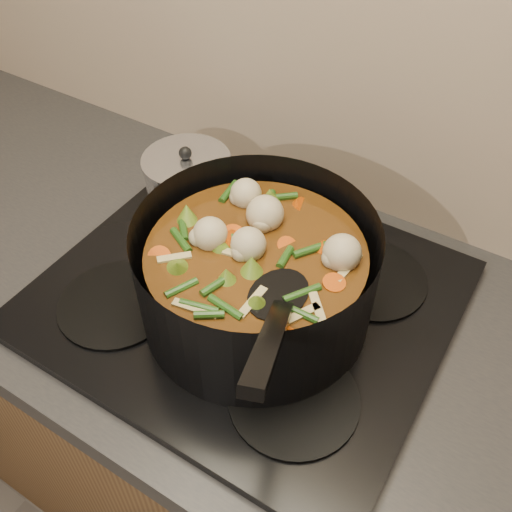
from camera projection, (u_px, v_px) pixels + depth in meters
The scene contains 4 objects.
counter at pixel (249, 433), 1.25m from camera, with size 2.64×0.64×0.91m.
stovetop at pixel (246, 296), 0.92m from camera, with size 0.62×0.54×0.03m.
stockpot at pixel (256, 276), 0.83m from camera, with size 0.39×0.46×0.25m.
saucepan at pixel (188, 182), 1.03m from camera, with size 0.16×0.16×0.13m.
Camera 1 is at (0.33, 1.43, 1.62)m, focal length 40.00 mm.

